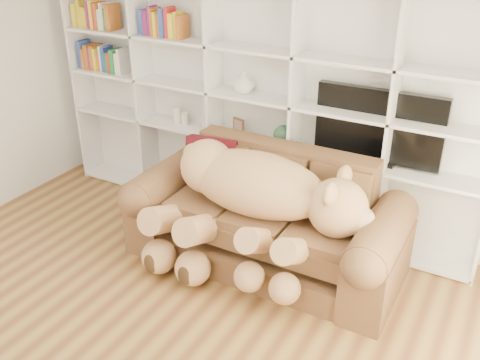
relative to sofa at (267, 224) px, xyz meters
The scene contains 13 objects.
floor 1.75m from the sofa, 106.53° to the right, with size 5.00×5.00×0.00m, color brown.
wall_back 1.39m from the sofa, 119.28° to the left, with size 5.00×0.02×2.70m, color white.
bookshelf 1.38m from the sofa, 134.90° to the left, with size 4.43×0.35×2.40m.
sofa is the anchor object (origin of this frame).
teddy_bear 0.39m from the sofa, 103.09° to the right, with size 1.86×1.00×1.08m.
throw_pillow 0.78m from the sofa, 165.76° to the left, with size 0.49×0.16×0.49m, color #510D10.
tv 1.30m from the sofa, 45.40° to the left, with size 1.13×0.18×0.67m.
picture_frame 1.10m from the sofa, 134.49° to the left, with size 0.14×0.03×0.17m, color brown.
green_vase 0.90m from the sofa, 103.87° to the left, with size 0.20×0.20×0.20m, color #305E3D.
figurine_tall 1.65m from the sofa, 154.35° to the left, with size 0.09×0.09×0.18m, color silver.
figurine_short 1.57m from the sofa, 152.82° to the left, with size 0.07×0.07×0.13m, color silver.
snow_globe 1.35m from the sofa, 147.05° to the left, with size 0.11×0.11×0.11m, color silver.
shelf_vase 1.37m from the sofa, 131.95° to the left, with size 0.20×0.20×0.21m, color silver.
Camera 1 is at (2.25, -2.05, 2.88)m, focal length 40.00 mm.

